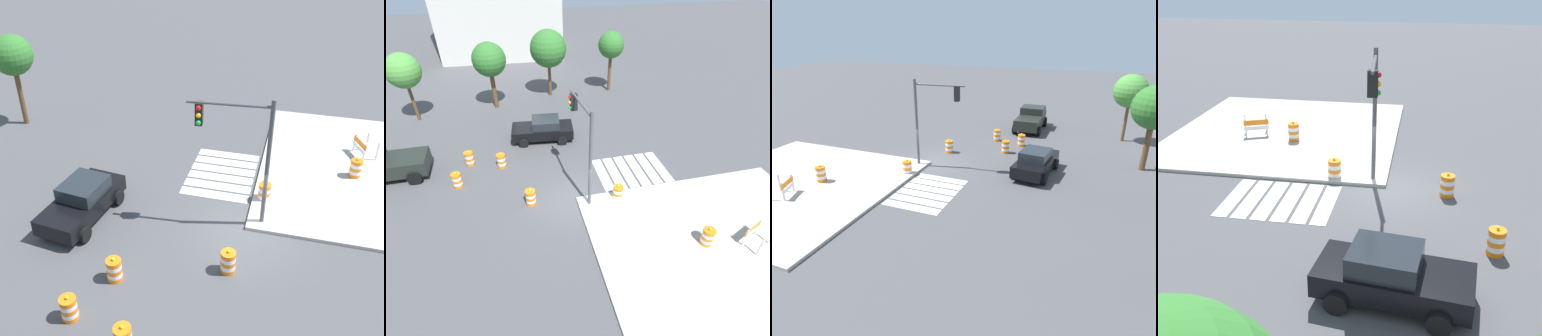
% 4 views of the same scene
% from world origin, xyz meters
% --- Properties ---
extents(ground_plane, '(120.00, 120.00, 0.00)m').
position_xyz_m(ground_plane, '(0.00, 0.00, 0.00)').
color(ground_plane, '#474749').
extents(sidewalk_corner, '(12.00, 12.00, 0.15)m').
position_xyz_m(sidewalk_corner, '(6.00, -6.00, 0.07)').
color(sidewalk_corner, '#ADA89E').
rests_on(sidewalk_corner, ground).
extents(crosswalk_stripes, '(4.35, 3.20, 0.02)m').
position_xyz_m(crosswalk_stripes, '(4.00, 1.80, 0.01)').
color(crosswalk_stripes, silver).
rests_on(crosswalk_stripes, ground).
extents(sports_car, '(4.49, 2.52, 1.63)m').
position_xyz_m(sports_car, '(-0.80, 6.89, 0.81)').
color(sports_car, black).
rests_on(sports_car, ground).
extents(traffic_barrel_crosswalk_end, '(0.56, 0.56, 1.02)m').
position_xyz_m(traffic_barrel_crosswalk_end, '(-3.92, 4.13, 0.45)').
color(traffic_barrel_crosswalk_end, orange).
rests_on(traffic_barrel_crosswalk_end, ground).
extents(traffic_barrel_median_near, '(0.56, 0.56, 1.02)m').
position_xyz_m(traffic_barrel_median_near, '(-5.90, 4.86, 0.45)').
color(traffic_barrel_median_near, orange).
rests_on(traffic_barrel_median_near, ground).
extents(traffic_barrel_median_far, '(0.56, 0.56, 1.02)m').
position_xyz_m(traffic_barrel_median_far, '(2.27, -0.49, 0.45)').
color(traffic_barrel_median_far, orange).
rests_on(traffic_barrel_median_far, ground).
extents(traffic_barrel_far_curb, '(0.56, 0.56, 1.02)m').
position_xyz_m(traffic_barrel_far_curb, '(-2.48, 0.26, 0.45)').
color(traffic_barrel_far_curb, orange).
rests_on(traffic_barrel_far_curb, ground).
extents(traffic_barrel_on_sidewalk, '(0.56, 0.56, 1.02)m').
position_xyz_m(traffic_barrel_on_sidewalk, '(5.23, -4.54, 0.60)').
color(traffic_barrel_on_sidewalk, orange).
rests_on(traffic_barrel_on_sidewalk, sidewalk_corner).
extents(construction_barricade, '(1.44, 1.19, 1.00)m').
position_xyz_m(construction_barricade, '(7.42, -4.96, 0.72)').
color(construction_barricade, silver).
rests_on(construction_barricade, sidewalk_corner).
extents(traffic_light_pole, '(0.60, 3.28, 5.50)m').
position_xyz_m(traffic_light_pole, '(0.49, 0.53, 3.91)').
color(traffic_light_pole, '#4C4C51').
rests_on(traffic_light_pole, sidewalk_corner).
extents(street_tree_streetside_mid, '(2.31, 2.31, 5.36)m').
position_xyz_m(street_tree_streetside_mid, '(6.61, 14.48, 4.15)').
color(street_tree_streetside_mid, brown).
rests_on(street_tree_streetside_mid, ground).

